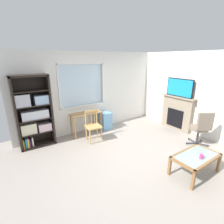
# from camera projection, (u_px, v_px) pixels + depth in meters

# --- Properties ---
(ground) EXTENTS (5.89, 5.57, 0.02)m
(ground) POSITION_uv_depth(u_px,v_px,m) (136.00, 159.00, 4.09)
(ground) COLOR #9E9389
(wall_back_with_window) EXTENTS (4.89, 0.15, 2.53)m
(wall_back_with_window) POSITION_uv_depth(u_px,v_px,m) (92.00, 93.00, 5.54)
(wall_back_with_window) COLOR silver
(wall_back_with_window) RESTS_ON ground
(wall_right) EXTENTS (0.12, 4.77, 2.53)m
(wall_right) POSITION_uv_depth(u_px,v_px,m) (201.00, 95.00, 5.04)
(wall_right) COLOR silver
(wall_right) RESTS_ON ground
(bookshelf) EXTENTS (0.90, 0.38, 1.93)m
(bookshelf) POSITION_uv_depth(u_px,v_px,m) (33.00, 114.00, 4.44)
(bookshelf) COLOR black
(bookshelf) RESTS_ON ground
(desk_under_window) EXTENTS (0.98, 0.40, 0.71)m
(desk_under_window) POSITION_uv_depth(u_px,v_px,m) (86.00, 117.00, 5.23)
(desk_under_window) COLOR #A37547
(desk_under_window) RESTS_ON ground
(wooden_chair) EXTENTS (0.47, 0.45, 0.90)m
(wooden_chair) POSITION_uv_depth(u_px,v_px,m) (93.00, 126.00, 4.85)
(wooden_chair) COLOR tan
(wooden_chair) RESTS_ON ground
(plastic_drawer_unit) EXTENTS (0.35, 0.40, 0.58)m
(plastic_drawer_unit) POSITION_uv_depth(u_px,v_px,m) (105.00, 120.00, 5.75)
(plastic_drawer_unit) COLOR #72ADDB
(plastic_drawer_unit) RESTS_ON ground
(fireplace) EXTENTS (0.26, 1.17, 1.13)m
(fireplace) POSITION_uv_depth(u_px,v_px,m) (177.00, 113.00, 5.65)
(fireplace) COLOR gray
(fireplace) RESTS_ON ground
(tv) EXTENTS (0.06, 0.92, 0.58)m
(tv) POSITION_uv_depth(u_px,v_px,m) (180.00, 88.00, 5.38)
(tv) COLOR black
(tv) RESTS_ON fireplace
(office_chair) EXTENTS (0.61, 0.62, 1.00)m
(office_chair) POSITION_uv_depth(u_px,v_px,m) (201.00, 127.00, 4.52)
(office_chair) COLOR #7A6B5B
(office_chair) RESTS_ON ground
(coffee_table) EXTENTS (1.01, 0.57, 0.42)m
(coffee_table) POSITION_uv_depth(u_px,v_px,m) (196.00, 158.00, 3.47)
(coffee_table) COLOR #8C9E99
(coffee_table) RESTS_ON ground
(sippy_cup) EXTENTS (0.07, 0.07, 0.09)m
(sippy_cup) POSITION_uv_depth(u_px,v_px,m) (201.00, 156.00, 3.34)
(sippy_cup) COLOR #DB3D84
(sippy_cup) RESTS_ON coffee_table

